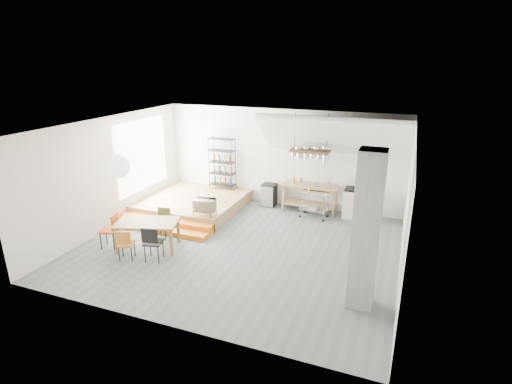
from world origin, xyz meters
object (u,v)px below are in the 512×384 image
at_px(stove, 354,203).
at_px(dining_table, 147,225).
at_px(rolling_cart, 314,201).
at_px(mini_fridge, 269,195).

bearing_deg(stove, dining_table, -138.93).
height_order(rolling_cart, mini_fridge, rolling_cart).
relative_size(stove, mini_fridge, 1.57).
distance_m(rolling_cart, mini_fridge, 1.73).
xyz_separation_m(stove, mini_fridge, (-2.79, 0.04, -0.11)).
distance_m(dining_table, rolling_cart, 5.07).
bearing_deg(dining_table, stove, 23.02).
relative_size(dining_table, rolling_cart, 1.98).
distance_m(stove, mini_fridge, 2.79).
relative_size(rolling_cart, mini_fridge, 1.18).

